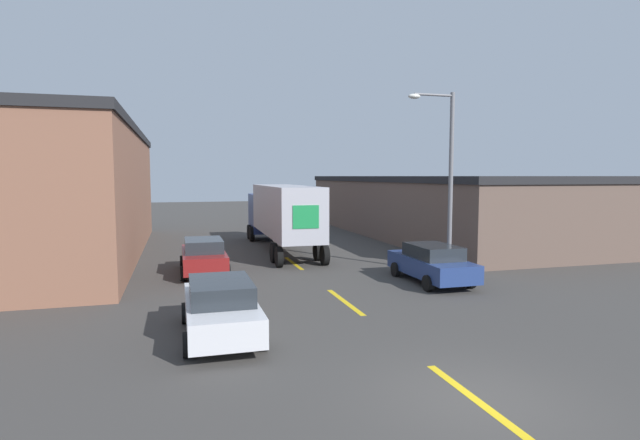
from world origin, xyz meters
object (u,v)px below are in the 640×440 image
at_px(parked_car_left_near, 221,307).
at_px(parked_car_left_far, 204,256).
at_px(semi_truck, 281,212).
at_px(parked_car_right_mid, 432,263).
at_px(street_lamp, 446,170).

bearing_deg(parked_car_left_near, parked_car_left_far, 90.00).
bearing_deg(parked_car_left_far, parked_car_left_near, -90.00).
bearing_deg(parked_car_left_near, semi_truck, 72.66).
bearing_deg(parked_car_left_far, parked_car_right_mid, -26.65).
bearing_deg(street_lamp, parked_car_left_far, 164.44).
xyz_separation_m(parked_car_right_mid, street_lamp, (1.51, 1.60, 3.86)).
height_order(semi_truck, parked_car_left_far, semi_truck).
bearing_deg(parked_car_right_mid, parked_car_left_near, -152.38).
bearing_deg(parked_car_left_far, street_lamp, -15.56).
relative_size(parked_car_left_far, street_lamp, 0.59).
relative_size(semi_truck, street_lamp, 1.63).
height_order(semi_truck, parked_car_right_mid, semi_truck).
distance_m(parked_car_right_mid, parked_car_left_far, 10.11).
bearing_deg(parked_car_left_near, street_lamp, 30.97).
height_order(semi_truck, street_lamp, street_lamp).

